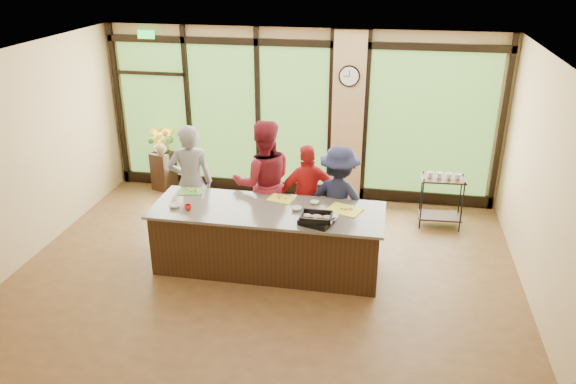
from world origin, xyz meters
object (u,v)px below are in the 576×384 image
at_px(island_base, 268,240).
at_px(roasting_pan, 316,221).
at_px(flower_stand, 164,171).
at_px(cook_right, 339,200).
at_px(cook_left, 191,183).
at_px(bar_cart, 442,194).

xyz_separation_m(island_base, roasting_pan, (0.72, -0.32, 0.52)).
relative_size(island_base, flower_stand, 4.30).
height_order(cook_right, roasting_pan, cook_right).
relative_size(cook_left, cook_right, 1.12).
bearing_deg(cook_left, bar_cart, 176.71).
distance_m(island_base, flower_stand, 3.53).
bearing_deg(cook_left, cook_right, 160.88).
bearing_deg(bar_cart, island_base, -147.26).
xyz_separation_m(island_base, cook_right, (0.91, 0.71, 0.38)).
bearing_deg(cook_left, island_base, 133.08).
xyz_separation_m(cook_left, roasting_pan, (2.07, -1.03, 0.04)).
xyz_separation_m(flower_stand, bar_cart, (5.02, -0.65, 0.20)).
distance_m(island_base, cook_left, 1.60).
bearing_deg(flower_stand, cook_left, -35.49).
xyz_separation_m(cook_right, bar_cart, (1.56, 1.09, -0.26)).
bearing_deg(roasting_pan, island_base, 175.05).
bearing_deg(cook_right, cook_left, 13.29).
relative_size(cook_right, roasting_pan, 4.11).
bearing_deg(cook_right, bar_cart, -131.94).
height_order(island_base, roasting_pan, roasting_pan).
bearing_deg(cook_left, flower_stand, -74.72).
height_order(cook_left, bar_cart, cook_left).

